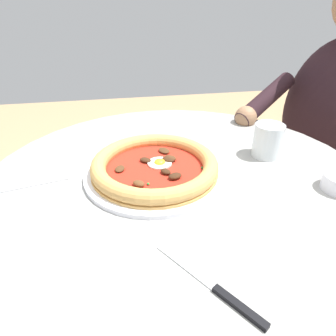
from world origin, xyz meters
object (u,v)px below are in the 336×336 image
pizza_on_plate (155,167)px  steak_knife (222,294)px  fork_utensil (26,186)px  diner_person (320,165)px  dining_table (177,236)px  water_glass (267,142)px

pizza_on_plate → steak_knife: 0.34m
fork_utensil → diner_person: bearing=-73.8°
dining_table → steak_knife: size_ratio=5.25×
diner_person → steak_knife: bearing=134.5°
diner_person → dining_table: bearing=115.5°
water_glass → diner_person: 0.50m
water_glass → fork_utensil: size_ratio=0.48×
water_glass → steak_knife: size_ratio=0.49×
dining_table → pizza_on_plate: (0.02, 0.05, 0.20)m
diner_person → water_glass: bearing=121.9°
water_glass → pizza_on_plate: bearing=98.6°
steak_knife → water_glass: bearing=-33.2°
dining_table → diner_person: size_ratio=0.76×
water_glass → steak_knife: water_glass is taller
dining_table → fork_utensil: 0.38m
pizza_on_plate → diner_person: bearing=-67.5°
pizza_on_plate → water_glass: size_ratio=3.81×
pizza_on_plate → dining_table: bearing=-108.3°
steak_knife → dining_table: bearing=-0.7°
fork_utensil → dining_table: bearing=-92.9°
water_glass → diner_person: bearing=-58.1°
water_glass → steak_knife: 0.45m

